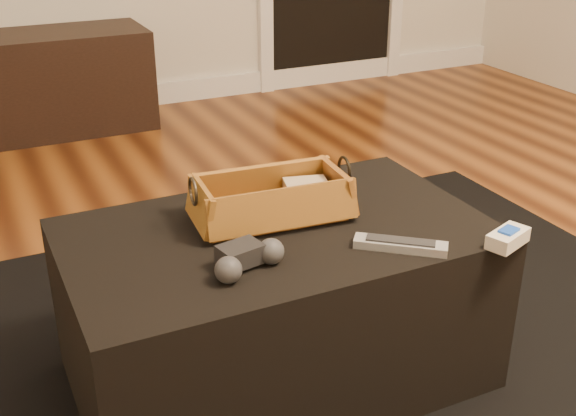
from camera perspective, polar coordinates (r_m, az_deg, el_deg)
name	(u,v)px	position (r m, az deg, el deg)	size (l,w,h in m)	color
floor	(396,394)	(1.92, 8.53, -14.32)	(5.00, 5.50, 0.01)	brown
baseboard	(127,98)	(4.19, -12.60, 8.50)	(5.00, 0.04, 0.12)	white
media_cabinet	(19,86)	(3.85, -20.45, 9.02)	(1.27, 0.45, 0.50)	black
area_rug	(286,386)	(1.90, -0.16, -13.87)	(2.60, 2.00, 0.01)	black
ottoman	(277,305)	(1.81, -0.85, -7.64)	(1.00, 0.60, 0.42)	black
tv_remote	(266,213)	(1.74, -1.74, -0.37)	(0.20, 0.05, 0.02)	black
cloth_bundle	(306,192)	(1.81, 1.43, 1.29)	(0.11, 0.07, 0.06)	tan
wicker_basket	(272,201)	(1.75, -1.31, 0.55)	(0.40, 0.23, 0.14)	#AB6326
game_controller	(246,258)	(1.53, -3.31, -3.97)	(0.18, 0.13, 0.06)	black
silver_remote	(400,245)	(1.64, 8.88, -2.88)	(0.19, 0.17, 0.02)	#9C9FA3
cream_gadget	(508,238)	(1.71, 16.98, -2.27)	(0.12, 0.09, 0.04)	silver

